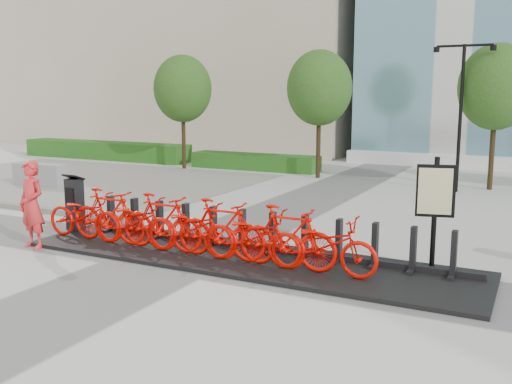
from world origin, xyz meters
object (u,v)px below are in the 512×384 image
at_px(worker_red, 32,205).
at_px(map_sign, 435,196).
at_px(kiosk, 75,203).
at_px(jersey_barrier, 40,175).
at_px(bike_0, 84,215).

height_order(worker_red, map_sign, map_sign).
height_order(kiosk, jersey_barrier, kiosk).
xyz_separation_m(kiosk, map_sign, (8.28, 0.86, 0.71)).
distance_m(worker_red, map_sign, 8.45).
bearing_deg(kiosk, worker_red, -83.68).
xyz_separation_m(bike_0, worker_red, (-0.66, -0.88, 0.34)).
bearing_deg(map_sign, worker_red, -178.22).
bearing_deg(bike_0, worker_red, 143.31).
xyz_separation_m(jersey_barrier, map_sign, (14.84, -4.07, 1.04)).
distance_m(bike_0, worker_red, 1.15).
relative_size(bike_0, jersey_barrier, 0.98).
bearing_deg(worker_red, bike_0, 61.04).
relative_size(worker_red, jersey_barrier, 0.91).
relative_size(kiosk, map_sign, 0.63).
bearing_deg(bike_0, kiosk, 55.90).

